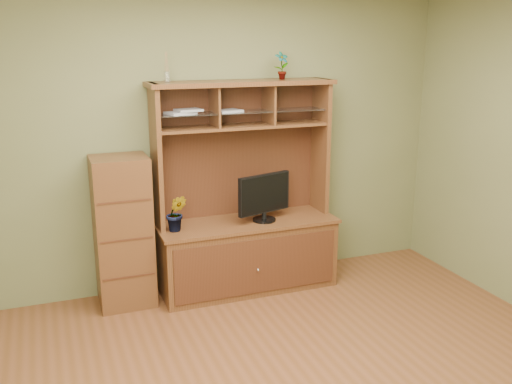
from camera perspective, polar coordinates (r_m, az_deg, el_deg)
room at (r=3.41m, az=5.45°, el=-0.27°), size 4.54×4.04×2.74m
media_hutch at (r=5.26m, az=-1.03°, el=-4.13°), size 1.66×0.61×1.90m
monitor at (r=5.13m, az=0.83°, el=-0.46°), size 0.53×0.21×0.43m
orchid_plant at (r=4.92m, az=-7.97°, el=-2.11°), size 0.21×0.19×0.32m
top_plant at (r=5.18m, az=2.59°, el=12.53°), size 0.14×0.10×0.25m
reed_diffuser at (r=4.87m, az=-8.92°, el=11.91°), size 0.05×0.05×0.25m
magazines at (r=4.96m, az=-5.77°, el=8.03°), size 0.69×0.24×0.04m
side_cabinet at (r=5.01m, az=-13.15°, el=-3.91°), size 0.47×0.43×1.31m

